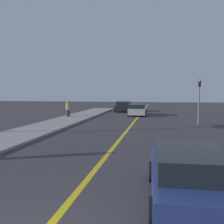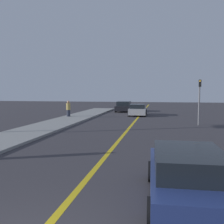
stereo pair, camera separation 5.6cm
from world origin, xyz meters
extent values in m
cube|color=gold|center=(0.00, 18.00, 0.00)|extent=(0.20, 60.00, 0.01)
cube|color=gray|center=(-6.01, 16.67, 0.07)|extent=(3.11, 33.34, 0.14)
cube|color=navy|center=(2.81, 2.80, 0.50)|extent=(1.88, 4.15, 0.67)
cube|color=black|center=(2.81, 2.60, 1.07)|extent=(1.60, 2.30, 0.48)
cylinder|color=black|center=(1.95, 4.04, 0.30)|extent=(0.24, 0.61, 0.60)
cylinder|color=black|center=(3.59, 4.10, 0.30)|extent=(0.24, 0.61, 0.60)
cylinder|color=black|center=(2.04, 1.50, 0.30)|extent=(0.24, 0.61, 0.60)
cube|color=#9E9EA3|center=(-0.23, 24.36, 0.50)|extent=(1.95, 3.94, 0.64)
cube|color=black|center=(-0.23, 24.17, 1.04)|extent=(1.67, 2.19, 0.44)
cylinder|color=black|center=(-1.13, 25.53, 0.33)|extent=(0.24, 0.66, 0.65)
cylinder|color=black|center=(0.58, 25.59, 0.33)|extent=(0.24, 0.66, 0.65)
cylinder|color=black|center=(-1.05, 23.13, 0.33)|extent=(0.24, 0.66, 0.65)
cylinder|color=black|center=(0.67, 23.19, 0.33)|extent=(0.24, 0.66, 0.65)
cube|color=black|center=(-2.48, 29.57, 0.50)|extent=(1.98, 4.43, 0.62)
cube|color=black|center=(-2.48, 29.35, 1.08)|extent=(1.71, 2.45, 0.54)
cylinder|color=black|center=(-3.40, 30.92, 0.34)|extent=(0.23, 0.68, 0.68)
cylinder|color=black|center=(-1.60, 30.95, 0.34)|extent=(0.23, 0.68, 0.68)
cylinder|color=black|center=(-3.35, 28.19, 0.34)|extent=(0.23, 0.68, 0.68)
cylinder|color=black|center=(-1.55, 28.23, 0.34)|extent=(0.23, 0.68, 0.68)
cylinder|color=#282D3D|center=(-6.88, 20.56, 0.47)|extent=(0.36, 0.36, 0.67)
cylinder|color=tan|center=(-6.88, 20.56, 1.14)|extent=(0.42, 0.42, 0.67)
sphere|color=tan|center=(-6.88, 20.56, 1.61)|extent=(0.27, 0.27, 0.27)
cylinder|color=slate|center=(5.19, 17.24, 1.78)|extent=(0.12, 0.12, 3.56)
cube|color=black|center=(5.19, 17.06, 3.29)|extent=(0.18, 0.18, 0.55)
sphere|color=orange|center=(5.19, 16.97, 3.45)|extent=(0.14, 0.14, 0.14)
camera|label=1|loc=(2.08, -3.23, 2.65)|focal=40.00mm
camera|label=2|loc=(2.13, -3.22, 2.65)|focal=40.00mm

